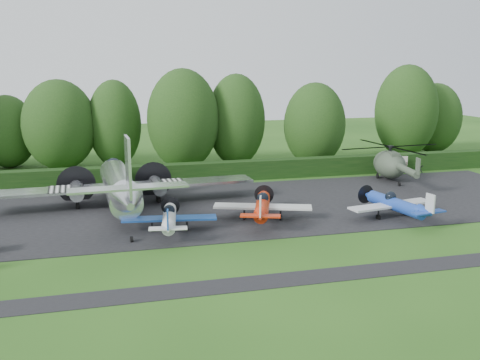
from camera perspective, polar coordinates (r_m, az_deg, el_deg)
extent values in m
plane|color=#214A15|center=(35.43, -4.62, -7.57)|extent=(160.00, 160.00, 0.00)
cube|color=black|center=(44.87, -6.82, -3.35)|extent=(70.00, 18.00, 0.01)
cube|color=black|center=(29.95, -2.60, -11.35)|extent=(70.00, 2.00, 0.00)
cube|color=black|center=(55.48, -8.36, -0.40)|extent=(90.00, 1.60, 2.00)
cylinder|color=silver|center=(45.89, -12.76, -0.60)|extent=(2.47, 12.90, 2.47)
cone|color=silver|center=(52.96, -13.03, 1.08)|extent=(2.47, 1.61, 2.47)
cone|color=silver|center=(38.24, -12.40, -2.30)|extent=(2.47, 3.22, 2.47)
sphere|color=black|center=(51.85, -13.02, 1.45)|extent=(1.61, 1.61, 1.61)
cube|color=silver|center=(47.01, -12.79, -0.70)|extent=(23.65, 2.58, 0.24)
cube|color=white|center=(47.08, -18.03, -0.82)|extent=(2.79, 2.69, 0.05)
cube|color=white|center=(47.27, -7.59, -0.27)|extent=(2.79, 2.69, 0.05)
cylinder|color=silver|center=(47.74, -16.93, -1.07)|extent=(1.18, 3.44, 1.18)
cylinder|color=silver|center=(47.90, -8.69, -0.63)|extent=(1.18, 3.44, 1.18)
cylinder|color=black|center=(50.10, -16.82, -0.45)|extent=(3.44, 0.03, 3.44)
cylinder|color=black|center=(50.25, -8.97, -0.04)|extent=(3.44, 0.03, 3.44)
cube|color=silver|center=(37.12, -12.43, -0.86)|extent=(8.06, 1.50, 0.15)
cube|color=silver|center=(36.51, -12.52, 1.34)|extent=(0.19, 2.36, 4.08)
cylinder|color=black|center=(47.60, -16.86, -2.57)|extent=(0.27, 0.97, 0.97)
cylinder|color=black|center=(47.75, -8.59, -2.12)|extent=(0.27, 0.97, 0.97)
cylinder|color=black|center=(37.66, -12.16, -6.30)|extent=(0.19, 0.47, 0.47)
cylinder|color=silver|center=(39.11, -7.55, -4.07)|extent=(0.94, 5.40, 0.94)
sphere|color=black|center=(39.55, -7.68, -3.22)|extent=(0.82, 0.82, 0.82)
cube|color=#194498|center=(39.62, -7.64, -4.08)|extent=(6.87, 1.28, 0.14)
cube|color=silver|center=(35.96, -6.93, -5.10)|extent=(2.55, 0.69, 0.10)
cube|color=#194498|center=(35.68, -6.93, -4.17)|extent=(0.10, 0.79, 1.28)
cylinder|color=black|center=(42.45, -8.13, -2.79)|extent=(1.47, 0.02, 1.47)
cylinder|color=black|center=(39.53, -9.41, -5.32)|extent=(0.14, 0.43, 0.43)
cylinder|color=black|center=(39.81, -5.74, -5.09)|extent=(0.14, 0.43, 0.43)
cylinder|color=black|center=(41.80, -7.95, -4.33)|extent=(0.12, 0.39, 0.39)
cylinder|color=red|center=(41.53, 2.39, -2.83)|extent=(1.05, 6.04, 1.05)
sphere|color=black|center=(42.02, 2.14, -1.95)|extent=(0.92, 0.92, 0.92)
cube|color=silver|center=(42.08, 2.18, -2.85)|extent=(7.68, 1.43, 0.15)
cube|color=red|center=(38.14, 3.97, -3.79)|extent=(2.85, 0.77, 0.11)
cube|color=silver|center=(37.85, 4.04, -2.79)|extent=(0.11, 0.88, 1.43)
cylinder|color=black|center=(45.16, 0.97, -1.59)|extent=(1.65, 0.02, 1.65)
cylinder|color=black|center=(41.74, 0.37, -4.18)|extent=(0.15, 0.48, 0.48)
cylinder|color=black|center=(42.53, 4.10, -3.90)|extent=(0.15, 0.48, 0.48)
cylinder|color=black|center=(44.45, 1.32, -3.19)|extent=(0.13, 0.44, 0.44)
cylinder|color=#1A3C9D|center=(43.92, 16.27, -2.53)|extent=(1.03, 5.87, 1.03)
sphere|color=black|center=(44.34, 15.89, -1.73)|extent=(0.90, 0.90, 0.90)
cube|color=#B6B7BC|center=(44.40, 15.91, -2.56)|extent=(7.47, 1.39, 0.15)
cube|color=#1A3C9D|center=(40.98, 18.78, -3.35)|extent=(2.78, 0.75, 0.11)
cube|color=#B6B7BC|center=(40.72, 18.93, -2.45)|extent=(0.11, 0.85, 1.39)
cylinder|color=black|center=(47.11, 13.94, -1.41)|extent=(1.60, 0.02, 1.60)
cylinder|color=black|center=(43.76, 14.41, -3.80)|extent=(0.15, 0.47, 0.47)
cylinder|color=black|center=(45.14, 17.51, -3.50)|extent=(0.15, 0.47, 0.47)
cylinder|color=black|center=(46.49, 14.47, -2.90)|extent=(0.13, 0.43, 0.43)
ellipsoid|color=#3A4737|center=(58.42, 15.65, 1.63)|extent=(2.98, 5.46, 2.85)
cylinder|color=#3A4737|center=(54.77, 17.90, 1.12)|extent=(0.67, 5.72, 0.67)
cube|color=#3A4737|center=(52.19, 19.68, 1.43)|extent=(0.11, 0.86, 1.53)
cylinder|color=black|center=(58.19, 15.73, 3.02)|extent=(0.29, 0.29, 0.76)
cylinder|color=black|center=(58.12, 15.76, 3.43)|extent=(0.67, 0.67, 0.24)
cylinder|color=black|center=(58.12, 15.76, 3.43)|extent=(11.45, 11.45, 0.06)
cube|color=#3A4737|center=(57.59, 16.09, 2.57)|extent=(0.86, 1.91, 0.67)
ellipsoid|color=black|center=(59.71, 14.93, 1.98)|extent=(1.81, 1.81, 1.63)
cylinder|color=black|center=(58.87, 14.40, 0.36)|extent=(0.17, 0.53, 0.53)
cylinder|color=black|center=(59.81, 16.01, 0.45)|extent=(0.17, 0.53, 0.53)
cylinder|color=black|center=(56.14, 17.11, -0.41)|extent=(0.15, 0.46, 0.46)
cylinder|color=#3F3326|center=(61.68, 14.72, 1.20)|extent=(0.13, 0.13, 1.28)
cylinder|color=#3F3326|center=(63.28, 17.25, 1.32)|extent=(0.13, 0.13, 1.28)
cube|color=silver|center=(62.33, 16.04, 1.93)|extent=(3.40, 0.09, 1.06)
cylinder|color=black|center=(64.64, -0.41, 3.14)|extent=(0.70, 0.70, 3.60)
ellipsoid|color=#173511|center=(64.17, -0.41, 6.40)|extent=(6.91, 6.91, 10.99)
cylinder|color=black|center=(65.37, 7.86, 2.98)|extent=(0.70, 0.70, 3.26)
ellipsoid|color=#173511|center=(64.92, 7.95, 5.90)|extent=(7.37, 7.37, 9.97)
cylinder|color=black|center=(65.54, -18.50, 2.55)|extent=(0.70, 0.70, 3.41)
ellipsoid|color=#173511|center=(65.08, -18.71, 5.59)|extent=(8.37, 8.37, 10.41)
cylinder|color=black|center=(62.65, -6.01, 2.88)|extent=(0.70, 0.70, 3.81)
ellipsoid|color=#173511|center=(62.14, -6.09, 6.44)|extent=(8.29, 8.29, 11.63)
cylinder|color=black|center=(79.23, 19.85, 3.92)|extent=(0.70, 0.70, 3.13)
ellipsoid|color=#173511|center=(78.87, 20.02, 6.23)|extent=(7.34, 7.34, 9.58)
cylinder|color=black|center=(74.04, 17.12, 3.89)|extent=(0.70, 0.70, 3.95)
ellipsoid|color=#173511|center=(73.60, 17.31, 7.01)|extent=(8.09, 8.09, 12.06)
cylinder|color=black|center=(69.07, -23.34, 2.39)|extent=(0.70, 0.70, 2.81)
ellipsoid|color=#173511|center=(68.69, -23.54, 4.76)|extent=(6.53, 6.53, 8.58)
cylinder|color=black|center=(65.38, -13.08, 2.83)|extent=(0.70, 0.70, 3.38)
ellipsoid|color=#173511|center=(64.93, -13.23, 5.85)|extent=(6.19, 6.19, 10.32)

